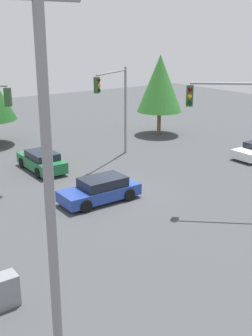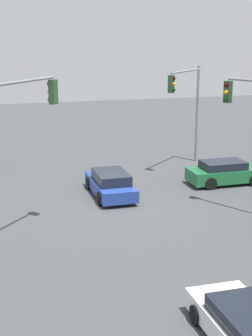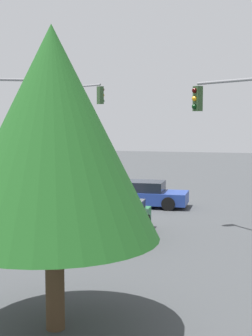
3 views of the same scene
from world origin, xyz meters
The scene contains 6 objects.
ground_plane centered at (0.00, 0.00, 0.00)m, with size 80.00×80.00×0.00m, color #424447.
sedan_white centered at (-13.19, -0.26, 0.59)m, with size 4.36×2.00×1.21m.
sedan_blue centered at (1.12, 0.02, 0.66)m, with size 4.53×1.98×1.36m.
sedan_green centered at (1.50, -6.93, 0.67)m, with size 1.94×4.41×1.36m.
traffic_signal_main centered at (-4.20, 5.14, 4.74)m, with size 3.65×3.21×6.89m.
traffic_signal_cross centered at (5.92, -6.29, 4.41)m, with size 3.03×3.24×6.42m.
Camera 2 is at (-24.46, 6.42, 8.52)m, focal length 55.00 mm.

